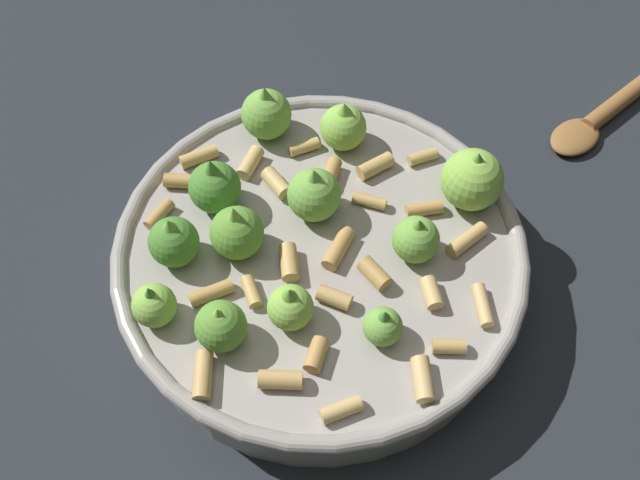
{
  "coord_description": "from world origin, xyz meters",
  "views": [
    {
      "loc": [
        -0.09,
        0.27,
        0.49
      ],
      "look_at": [
        0.0,
        0.0,
        0.06
      ],
      "focal_mm": 40.89,
      "sensor_mm": 36.0,
      "label": 1
    }
  ],
  "objects": [
    {
      "name": "cooking_pan",
      "position": [
        0.0,
        -0.0,
        0.03
      ],
      "size": [
        0.3,
        0.3,
        0.1
      ],
      "color": "#9E9993",
      "rests_on": "ground"
    },
    {
      "name": "ground_plane",
      "position": [
        0.0,
        0.0,
        0.0
      ],
      "size": [
        2.4,
        2.4,
        0.0
      ],
      "primitive_type": "plane",
      "color": "#23282D"
    },
    {
      "name": "wooden_spoon",
      "position": [
        -0.21,
        -0.28,
        0.01
      ],
      "size": [
        0.15,
        0.22,
        0.02
      ],
      "color": "olive",
      "rests_on": "ground"
    }
  ]
}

